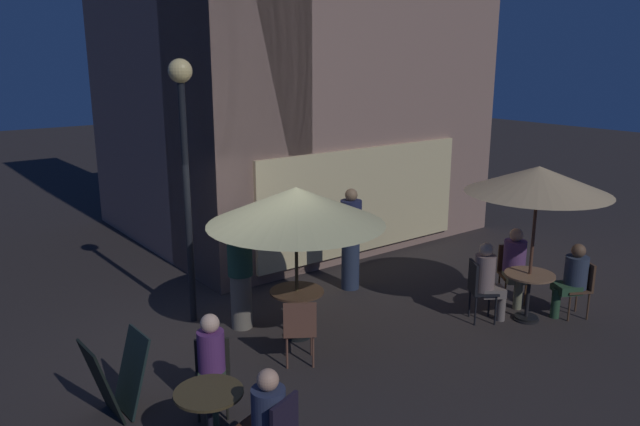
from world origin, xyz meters
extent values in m
plane|color=#2E2827|center=(0.00, 0.00, 0.00)|extent=(60.00, 60.00, 0.00)
cube|color=gray|center=(4.46, 2.46, 4.34)|extent=(7.21, 2.00, 8.68)
cube|color=gray|center=(1.86, 4.61, 4.34)|extent=(2.00, 6.30, 8.68)
cube|color=beige|center=(4.10, 1.42, 1.25)|extent=(5.04, 0.08, 2.10)
cylinder|color=black|center=(0.00, 0.77, 1.87)|extent=(0.10, 0.10, 3.75)
sphere|color=#FDDD8A|center=(0.00, 0.77, 3.85)|extent=(0.35, 0.35, 0.35)
cube|color=black|center=(-1.68, -1.10, 0.49)|extent=(0.32, 0.56, 0.95)
cube|color=black|center=(-2.04, -1.12, 0.49)|extent=(0.32, 0.56, 0.95)
cylinder|color=black|center=(4.21, -2.39, 0.01)|extent=(0.40, 0.40, 0.03)
cylinder|color=black|center=(4.21, -2.39, 0.37)|extent=(0.06, 0.06, 0.74)
cylinder|color=brown|center=(4.21, -2.39, 0.76)|extent=(0.77, 0.77, 0.03)
cylinder|color=black|center=(0.97, -0.69, 0.01)|extent=(0.40, 0.40, 0.03)
cylinder|color=black|center=(0.97, -0.69, 0.35)|extent=(0.06, 0.06, 0.70)
cylinder|color=#4E3422|center=(0.97, -0.69, 0.72)|extent=(0.80, 0.80, 0.03)
cylinder|color=black|center=(-1.35, -2.42, 0.35)|extent=(0.06, 0.06, 0.71)
cylinder|color=#443720|center=(-1.35, -2.42, 0.72)|extent=(0.72, 0.72, 0.03)
cylinder|color=black|center=(4.21, -2.39, 0.03)|extent=(0.36, 0.36, 0.06)
cylinder|color=#533224|center=(4.21, -2.39, 1.21)|extent=(0.05, 0.05, 2.42)
cone|color=tan|center=(4.21, -2.39, 2.26)|extent=(2.16, 2.16, 0.41)
cylinder|color=black|center=(0.97, -0.69, 0.03)|extent=(0.36, 0.36, 0.06)
cylinder|color=#473C22|center=(0.97, -0.69, 1.12)|extent=(0.05, 0.05, 2.23)
cone|color=beige|center=(0.97, -0.69, 2.01)|extent=(2.55, 2.55, 0.54)
cylinder|color=#4C3323|center=(4.69, -2.82, 0.23)|extent=(0.03, 0.03, 0.45)
cylinder|color=#4C3323|center=(4.84, -2.53, 0.23)|extent=(0.03, 0.03, 0.45)
cylinder|color=#4C3323|center=(4.98, -2.97, 0.23)|extent=(0.03, 0.03, 0.45)
cylinder|color=#4C3323|center=(5.13, -2.68, 0.23)|extent=(0.03, 0.03, 0.45)
cube|color=#4C3323|center=(4.91, -2.75, 0.47)|extent=(0.55, 0.55, 0.04)
cube|color=#4C3323|center=(5.08, -2.84, 0.70)|extent=(0.22, 0.38, 0.42)
cylinder|color=#53331D|center=(4.68, -2.03, 0.23)|extent=(0.03, 0.03, 0.45)
cylinder|color=#53331D|center=(4.41, -1.83, 0.23)|extent=(0.03, 0.03, 0.45)
cylinder|color=#53331D|center=(4.89, -1.75, 0.23)|extent=(0.03, 0.03, 0.45)
cylinder|color=#53331D|center=(4.61, -1.55, 0.23)|extent=(0.03, 0.03, 0.45)
cube|color=#53331D|center=(4.65, -1.79, 0.47)|extent=(0.60, 0.60, 0.04)
cube|color=#53331D|center=(4.76, -1.64, 0.72)|extent=(0.37, 0.28, 0.46)
cylinder|color=black|center=(3.84, -1.94, 0.24)|extent=(0.03, 0.03, 0.48)
cylinder|color=black|center=(3.66, -2.21, 0.24)|extent=(0.03, 0.03, 0.48)
cylinder|color=black|center=(3.58, -1.77, 0.24)|extent=(0.03, 0.03, 0.48)
cylinder|color=black|center=(3.40, -2.03, 0.24)|extent=(0.03, 0.03, 0.48)
cube|color=black|center=(3.62, -1.99, 0.49)|extent=(0.55, 0.55, 0.03)
cube|color=black|center=(3.47, -1.89, 0.74)|extent=(0.25, 0.35, 0.47)
cylinder|color=brown|center=(0.50, -1.10, 0.23)|extent=(0.03, 0.03, 0.46)
cylinder|color=brown|center=(0.80, -1.29, 0.23)|extent=(0.03, 0.03, 0.46)
cylinder|color=brown|center=(0.31, -1.39, 0.23)|extent=(0.03, 0.03, 0.46)
cylinder|color=brown|center=(0.61, -1.58, 0.23)|extent=(0.03, 0.03, 0.46)
cube|color=brown|center=(0.55, -1.34, 0.48)|extent=(0.60, 0.60, 0.04)
cube|color=brown|center=(0.45, -1.51, 0.72)|extent=(0.39, 0.27, 0.45)
cube|color=black|center=(-1.01, -3.31, 0.71)|extent=(0.40, 0.18, 0.48)
cylinder|color=black|center=(-0.91, -1.97, 0.21)|extent=(0.03, 0.03, 0.43)
cylinder|color=black|center=(-1.19, -1.81, 0.21)|extent=(0.03, 0.03, 0.43)
cylinder|color=black|center=(-0.75, -1.69, 0.21)|extent=(0.03, 0.03, 0.43)
cylinder|color=black|center=(-1.03, -1.53, 0.21)|extent=(0.03, 0.03, 0.43)
cube|color=black|center=(-0.97, -1.75, 0.44)|extent=(0.55, 0.55, 0.04)
cube|color=black|center=(-0.88, -1.59, 0.66)|extent=(0.37, 0.23, 0.40)
cube|color=#27472E|center=(4.79, -2.69, 0.49)|extent=(0.49, 0.48, 0.14)
cylinder|color=#27472E|center=(4.65, -2.61, 0.24)|extent=(0.14, 0.14, 0.49)
cylinder|color=#2D374C|center=(4.91, -2.75, 0.75)|extent=(0.36, 0.36, 0.52)
sphere|color=brown|center=(4.91, -2.75, 1.11)|extent=(0.22, 0.22, 0.22)
cube|color=#727256|center=(4.56, -1.91, 0.49)|extent=(0.51, 0.51, 0.14)
cylinder|color=#727256|center=(4.47, -2.03, 0.24)|extent=(0.14, 0.14, 0.49)
cylinder|color=#603B6C|center=(4.65, -1.79, 0.79)|extent=(0.37, 0.37, 0.59)
sphere|color=tan|center=(4.65, -1.79, 1.18)|extent=(0.22, 0.22, 0.22)
cube|color=slate|center=(3.74, -2.07, 0.49)|extent=(0.48, 0.46, 0.14)
cylinder|color=slate|center=(3.87, -2.15, 0.24)|extent=(0.14, 0.14, 0.49)
cylinder|color=slate|center=(3.62, -1.99, 0.79)|extent=(0.32, 0.32, 0.59)
sphere|color=beige|center=(3.62, -1.99, 1.18)|extent=(0.21, 0.21, 0.21)
cylinder|color=#28304B|center=(-1.08, -3.14, 0.75)|extent=(0.34, 0.34, 0.51)
sphere|color=tan|center=(-1.08, -3.14, 1.10)|extent=(0.22, 0.22, 0.22)
cube|color=#35452F|center=(-1.04, -1.87, 0.49)|extent=(0.45, 0.47, 0.14)
cylinder|color=#35452F|center=(-1.12, -2.01, 0.24)|extent=(0.14, 0.14, 0.49)
cylinder|color=#5C2E68|center=(-0.97, -1.75, 0.76)|extent=(0.31, 0.31, 0.55)
sphere|color=beige|center=(-0.97, -1.75, 1.14)|extent=(0.22, 0.22, 0.22)
cylinder|color=#29344C|center=(2.87, 0.35, 0.49)|extent=(0.32, 0.32, 0.98)
cylinder|color=#202547|center=(2.87, 0.35, 1.30)|extent=(0.38, 0.38, 0.64)
sphere|color=#916F4D|center=(2.87, 0.35, 1.72)|extent=(0.22, 0.22, 0.22)
cylinder|color=slate|center=(0.49, 0.10, 0.43)|extent=(0.32, 0.32, 0.85)
cylinder|color=#244B3C|center=(0.49, 0.10, 1.16)|extent=(0.38, 0.38, 0.62)
sphere|color=brown|center=(0.49, 0.10, 1.56)|extent=(0.21, 0.21, 0.21)
camera|label=1|loc=(-3.85, -7.60, 4.08)|focal=34.55mm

